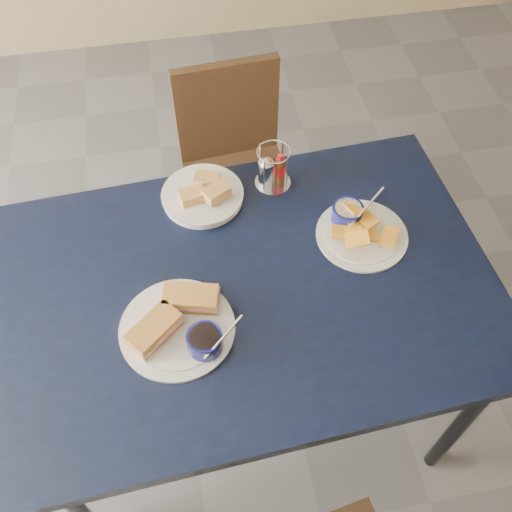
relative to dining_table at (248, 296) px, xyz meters
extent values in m
plane|color=#4B4A4F|center=(-0.22, -0.18, -0.69)|extent=(6.00, 6.00, 0.00)
cube|color=black|center=(0.00, 0.00, 0.04)|extent=(1.39, 0.97, 0.04)
cylinder|color=black|center=(-0.58, -0.36, -0.34)|extent=(0.04, 0.04, 0.71)
cylinder|color=black|center=(0.58, -0.36, -0.34)|extent=(0.04, 0.04, 0.71)
cylinder|color=black|center=(-0.58, 0.36, -0.34)|extent=(0.04, 0.04, 0.71)
cylinder|color=black|center=(0.58, 0.36, -0.34)|extent=(0.04, 0.04, 0.71)
cube|color=black|center=(0.08, 0.69, -0.29)|extent=(0.42, 0.40, 0.04)
cylinder|color=black|center=(-0.08, 0.54, -0.50)|extent=(0.03, 0.03, 0.38)
cylinder|color=black|center=(0.24, 0.54, -0.50)|extent=(0.03, 0.03, 0.38)
cylinder|color=black|center=(-0.08, 0.84, -0.50)|extent=(0.03, 0.03, 0.38)
cylinder|color=black|center=(0.24, 0.84, -0.50)|extent=(0.03, 0.03, 0.38)
cube|color=black|center=(0.08, 0.86, -0.07)|extent=(0.39, 0.07, 0.41)
cylinder|color=white|center=(-0.20, -0.10, 0.06)|extent=(0.30, 0.30, 0.01)
cylinder|color=white|center=(-0.20, -0.10, 0.07)|extent=(0.24, 0.24, 0.00)
cube|color=#C48C46|center=(-0.25, -0.11, 0.09)|extent=(0.15, 0.14, 0.04)
cube|color=tan|center=(-0.25, -0.11, 0.09)|extent=(0.16, 0.15, 0.01)
cube|color=#C48C46|center=(-0.15, -0.04, 0.09)|extent=(0.15, 0.10, 0.04)
cube|color=tan|center=(-0.15, -0.04, 0.09)|extent=(0.16, 0.11, 0.01)
cylinder|color=#0B0B3C|center=(-0.13, -0.17, 0.09)|extent=(0.09, 0.09, 0.05)
cylinder|color=black|center=(-0.13, -0.17, 0.11)|extent=(0.08, 0.08, 0.01)
cylinder|color=silver|center=(-0.09, -0.19, 0.14)|extent=(0.11, 0.07, 0.08)
cylinder|color=white|center=(0.35, 0.11, 0.06)|extent=(0.26, 0.26, 0.01)
cylinder|color=white|center=(0.35, 0.11, 0.07)|extent=(0.21, 0.21, 0.00)
cube|color=#F9AD31|center=(0.42, 0.07, 0.07)|extent=(0.07, 0.08, 0.03)
cube|color=#F9AD31|center=(0.35, 0.17, 0.08)|extent=(0.08, 0.08, 0.01)
cube|color=#F9AD31|center=(0.35, 0.08, 0.08)|extent=(0.07, 0.05, 0.02)
cube|color=#F9AD31|center=(0.29, 0.10, 0.09)|extent=(0.07, 0.06, 0.01)
cube|color=#F9AD31|center=(0.32, 0.09, 0.09)|extent=(0.06, 0.07, 0.02)
cube|color=#F9AD31|center=(0.32, 0.14, 0.10)|extent=(0.07, 0.08, 0.02)
cube|color=#F9AD31|center=(0.37, 0.13, 0.10)|extent=(0.07, 0.08, 0.01)
cube|color=#F9AD31|center=(0.31, 0.05, 0.10)|extent=(0.07, 0.05, 0.03)
cube|color=#F9AD31|center=(0.33, 0.17, 0.11)|extent=(0.06, 0.08, 0.02)
cylinder|color=#0B0B3C|center=(0.32, 0.17, 0.09)|extent=(0.09, 0.09, 0.05)
cylinder|color=beige|center=(0.32, 0.17, 0.11)|extent=(0.08, 0.08, 0.01)
cylinder|color=silver|center=(0.36, 0.15, 0.14)|extent=(0.11, 0.07, 0.08)
cylinder|color=white|center=(-0.08, 0.33, 0.07)|extent=(0.24, 0.24, 0.02)
cylinder|color=white|center=(-0.08, 0.33, 0.08)|extent=(0.20, 0.20, 0.00)
cube|color=tan|center=(-0.11, 0.31, 0.10)|extent=(0.08, 0.06, 0.03)
cube|color=tan|center=(-0.06, 0.36, 0.10)|extent=(0.09, 0.07, 0.03)
cube|color=tan|center=(-0.04, 0.30, 0.11)|extent=(0.09, 0.08, 0.03)
cylinder|color=silver|center=(0.14, 0.35, 0.06)|extent=(0.11, 0.11, 0.01)
cylinder|color=silver|center=(0.17, 0.39, 0.13)|extent=(0.01, 0.00, 0.13)
cylinder|color=silver|center=(0.11, 0.39, 0.13)|extent=(0.01, 0.00, 0.13)
cylinder|color=silver|center=(0.11, 0.32, 0.13)|extent=(0.01, 0.01, 0.13)
cylinder|color=silver|center=(0.17, 0.32, 0.13)|extent=(0.01, 0.01, 0.13)
torus|color=silver|center=(0.14, 0.35, 0.19)|extent=(0.10, 0.10, 0.00)
cylinder|color=silver|center=(0.12, 0.35, 0.11)|extent=(0.05, 0.05, 0.08)
cone|color=silver|center=(0.12, 0.35, 0.16)|extent=(0.04, 0.04, 0.02)
cylinder|color=brown|center=(0.16, 0.36, 0.11)|extent=(0.03, 0.03, 0.08)
cylinder|color=#B20A0F|center=(0.16, 0.36, 0.11)|extent=(0.03, 0.03, 0.03)
cylinder|color=#B20A0F|center=(0.16, 0.36, 0.16)|extent=(0.02, 0.02, 0.02)
camera|label=1|loc=(-0.13, -0.82, 1.35)|focal=40.00mm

